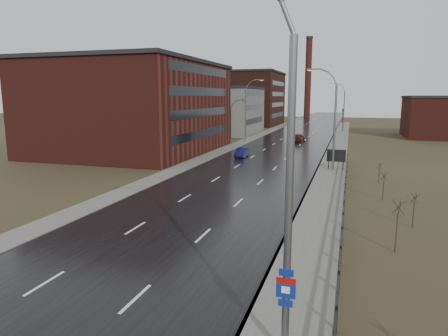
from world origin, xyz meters
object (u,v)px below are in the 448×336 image
Objects in this scene: streetlight_main at (279,174)px; billboard at (336,156)px; car_near at (242,153)px; car_far at (298,138)px.

billboard is (0.63, 34.76, -4.40)m from streetlight_main.
car_near is at bearing 106.36° from streetlight_main.
streetlight_main is 3.11× the size of car_near.
streetlight_main reaches higher than car_far.
streetlight_main reaches higher than billboard.
car_near is (-12.73, 6.47, -1.02)m from billboard.
car_far is at bearing 105.41° from billboard.
billboard is at bearing 88.97° from streetlight_main.
billboard reaches higher than car_far.
car_far reaches higher than car_near.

